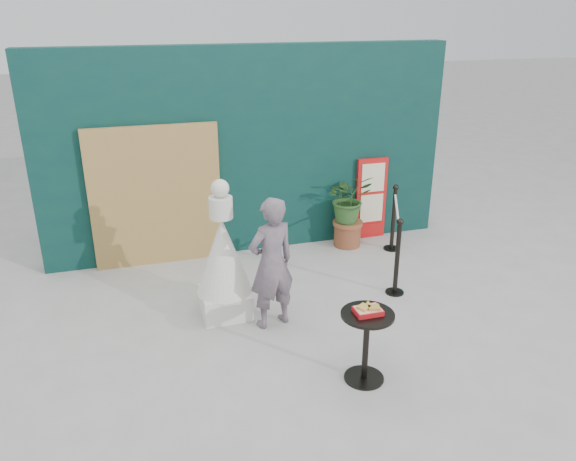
# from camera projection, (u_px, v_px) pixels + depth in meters

# --- Properties ---
(ground) EXTENTS (60.00, 60.00, 0.00)m
(ground) POSITION_uv_depth(u_px,v_px,m) (321.00, 358.00, 5.96)
(ground) COLOR #ADAAA5
(ground) RESTS_ON ground
(back_wall) EXTENTS (6.00, 0.30, 3.00)m
(back_wall) POSITION_uv_depth(u_px,v_px,m) (250.00, 151.00, 8.20)
(back_wall) COLOR #0A2D2D
(back_wall) RESTS_ON ground
(bamboo_fence) EXTENTS (1.80, 0.08, 2.00)m
(bamboo_fence) POSITION_uv_depth(u_px,v_px,m) (156.00, 197.00, 7.83)
(bamboo_fence) COLOR tan
(bamboo_fence) RESTS_ON ground
(woman) EXTENTS (0.65, 0.51, 1.57)m
(woman) POSITION_uv_depth(u_px,v_px,m) (271.00, 263.00, 6.31)
(woman) COLOR slate
(woman) RESTS_ON ground
(menu_board) EXTENTS (0.50, 0.07, 1.30)m
(menu_board) POSITION_uv_depth(u_px,v_px,m) (371.00, 199.00, 8.85)
(menu_board) COLOR red
(menu_board) RESTS_ON ground
(statue) EXTENTS (0.66, 0.66, 1.70)m
(statue) POSITION_uv_depth(u_px,v_px,m) (223.00, 262.00, 6.57)
(statue) COLOR white
(statue) RESTS_ON ground
(cafe_table) EXTENTS (0.52, 0.52, 0.75)m
(cafe_table) POSITION_uv_depth(u_px,v_px,m) (366.00, 336.00, 5.45)
(cafe_table) COLOR black
(cafe_table) RESTS_ON ground
(food_basket) EXTENTS (0.26, 0.19, 0.11)m
(food_basket) POSITION_uv_depth(u_px,v_px,m) (368.00, 310.00, 5.34)
(food_basket) COLOR red
(food_basket) RESTS_ON cafe_table
(planter) EXTENTS (0.68, 0.59, 1.15)m
(planter) POSITION_uv_depth(u_px,v_px,m) (348.00, 205.00, 8.52)
(planter) COLOR brown
(planter) RESTS_ON ground
(stanchion_barrier) EXTENTS (0.84, 1.54, 1.03)m
(stanchion_barrier) POSITION_uv_depth(u_px,v_px,m) (395.00, 237.00, 7.79)
(stanchion_barrier) COLOR black
(stanchion_barrier) RESTS_ON ground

